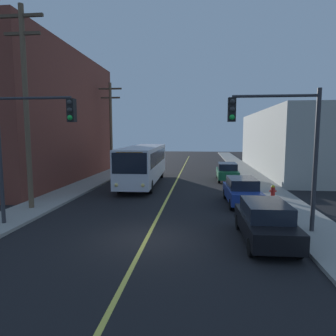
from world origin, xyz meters
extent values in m
plane|color=black|center=(0.00, 0.00, 0.00)|extent=(120.00, 120.00, 0.00)
cube|color=gray|center=(-7.25, 10.00, 0.07)|extent=(2.50, 90.00, 0.15)
cube|color=gray|center=(7.25, 10.00, 0.07)|extent=(2.50, 90.00, 0.15)
cube|color=#D8CC4C|center=(0.00, 15.00, 0.01)|extent=(0.16, 60.00, 0.01)
cube|color=brown|center=(-13.50, 13.97, 5.72)|extent=(10.00, 18.44, 11.44)
cube|color=black|center=(-8.54, 13.97, 1.60)|extent=(0.06, 12.91, 1.30)
cube|color=black|center=(-8.54, 13.97, 4.80)|extent=(0.06, 12.91, 1.30)
cube|color=black|center=(-8.54, 13.97, 8.00)|extent=(0.06, 12.91, 1.30)
cube|color=#B2B2A8|center=(14.50, 22.92, 3.36)|extent=(12.00, 22.86, 6.73)
cube|color=black|center=(8.54, 22.92, 1.60)|extent=(0.06, 16.00, 1.30)
cube|color=black|center=(8.54, 22.92, 4.80)|extent=(0.06, 16.00, 1.30)
cube|color=silver|center=(-2.65, 13.35, 1.83)|extent=(2.88, 12.07, 2.75)
cube|color=black|center=(-2.49, 7.37, 2.35)|extent=(2.35, 0.14, 1.40)
cube|color=black|center=(-2.82, 19.33, 2.45)|extent=(2.30, 0.14, 1.10)
cube|color=black|center=(-3.91, 13.31, 2.35)|extent=(0.34, 10.20, 1.10)
cube|color=black|center=(-1.40, 13.38, 2.35)|extent=(0.34, 10.20, 1.10)
cube|color=orange|center=(-2.49, 7.38, 2.95)|extent=(1.79, 0.11, 0.30)
sphere|color=#F9D872|center=(-3.38, 7.31, 0.90)|extent=(0.24, 0.24, 0.24)
sphere|color=#F9D872|center=(-1.60, 7.35, 0.90)|extent=(0.24, 0.24, 0.24)
cylinder|color=black|center=(-3.66, 9.12, 0.50)|extent=(0.33, 1.01, 1.00)
cylinder|color=black|center=(-1.41, 9.18, 0.50)|extent=(0.33, 1.01, 1.00)
cylinder|color=black|center=(-3.87, 16.82, 0.50)|extent=(0.33, 1.01, 1.00)
cylinder|color=black|center=(-1.62, 16.88, 0.50)|extent=(0.33, 1.01, 1.00)
cube|color=black|center=(4.74, 0.15, 0.67)|extent=(1.90, 4.44, 0.70)
cube|color=black|center=(4.74, 0.15, 1.32)|extent=(1.68, 2.50, 0.60)
cylinder|color=black|center=(3.98, -1.37, 0.32)|extent=(0.23, 0.64, 0.64)
cylinder|color=black|center=(5.58, -1.34, 0.32)|extent=(0.23, 0.64, 0.64)
cylinder|color=black|center=(3.91, 1.63, 0.32)|extent=(0.23, 0.64, 0.64)
cylinder|color=black|center=(5.51, 1.66, 0.32)|extent=(0.23, 0.64, 0.64)
cube|color=navy|center=(4.68, 6.55, 0.67)|extent=(1.96, 4.46, 0.70)
cube|color=black|center=(4.68, 6.55, 1.32)|extent=(1.71, 2.52, 0.60)
cylinder|color=black|center=(3.94, 5.03, 0.32)|extent=(0.24, 0.65, 0.64)
cylinder|color=black|center=(5.54, 5.08, 0.32)|extent=(0.24, 0.65, 0.64)
cylinder|color=black|center=(3.83, 8.02, 0.32)|extent=(0.24, 0.65, 0.64)
cylinder|color=black|center=(5.43, 8.08, 0.32)|extent=(0.24, 0.65, 0.64)
cube|color=#196038|center=(4.61, 15.77, 0.67)|extent=(1.84, 4.42, 0.70)
cube|color=black|center=(4.61, 15.77, 1.32)|extent=(1.64, 2.48, 0.60)
cylinder|color=black|center=(3.79, 14.28, 0.32)|extent=(0.23, 0.64, 0.64)
cylinder|color=black|center=(5.39, 14.26, 0.32)|extent=(0.23, 0.64, 0.64)
cylinder|color=black|center=(3.82, 17.28, 0.32)|extent=(0.23, 0.64, 0.64)
cylinder|color=black|center=(5.42, 17.26, 0.32)|extent=(0.23, 0.64, 0.64)
cylinder|color=brown|center=(-7.30, 3.81, 5.60)|extent=(0.28, 0.28, 10.90)
cube|color=#4C3D2D|center=(-7.30, 3.81, 10.45)|extent=(2.40, 0.16, 0.16)
cube|color=#4C3D2D|center=(-7.30, 3.81, 9.55)|extent=(2.00, 0.16, 0.16)
cylinder|color=brown|center=(-7.12, 18.63, 4.80)|extent=(0.28, 0.28, 9.30)
cube|color=#4C3D2D|center=(-7.12, 18.63, 8.85)|extent=(2.40, 0.16, 0.16)
cube|color=#4C3D2D|center=(-7.12, 18.63, 7.95)|extent=(2.00, 0.16, 0.16)
cylinder|color=#2D2D33|center=(-6.95, 0.93, 3.15)|extent=(0.18, 0.18, 6.00)
cylinder|color=#2D2D33|center=(-5.20, 0.93, 5.85)|extent=(3.50, 0.12, 0.12)
cube|color=black|center=(-3.45, 0.93, 5.30)|extent=(0.32, 0.36, 1.00)
sphere|color=#2D2D2D|center=(-3.45, 0.74, 5.62)|extent=(0.22, 0.22, 0.22)
sphere|color=#2D2D2D|center=(-3.45, 0.74, 5.30)|extent=(0.22, 0.22, 0.22)
sphere|color=green|center=(-3.45, 0.74, 4.98)|extent=(0.22, 0.22, 0.22)
cylinder|color=#2D2D33|center=(6.95, 1.31, 3.15)|extent=(0.18, 0.18, 6.00)
cylinder|color=#2D2D33|center=(5.20, 1.31, 5.85)|extent=(3.50, 0.12, 0.12)
cube|color=black|center=(3.45, 1.31, 5.30)|extent=(0.32, 0.36, 1.00)
sphere|color=#2D2D2D|center=(3.45, 1.12, 5.62)|extent=(0.22, 0.22, 0.22)
sphere|color=#2D2D2D|center=(3.45, 1.12, 5.30)|extent=(0.22, 0.22, 0.22)
sphere|color=green|center=(3.45, 1.12, 4.98)|extent=(0.22, 0.22, 0.22)
cylinder|color=red|center=(6.85, 7.88, 0.50)|extent=(0.26, 0.26, 0.70)
sphere|color=gold|center=(6.85, 7.88, 0.87)|extent=(0.24, 0.24, 0.24)
cylinder|color=red|center=(6.69, 7.88, 0.60)|extent=(0.12, 0.10, 0.10)
cylinder|color=red|center=(7.01, 7.88, 0.60)|extent=(0.12, 0.10, 0.10)
camera|label=1|loc=(2.15, -11.67, 4.30)|focal=31.80mm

